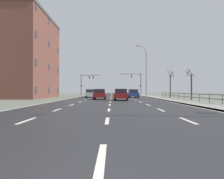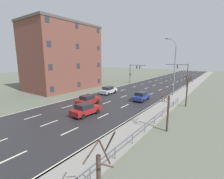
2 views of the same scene
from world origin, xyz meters
name	(u,v)px [view 2 (image 2 of 2)]	position (x,y,z in m)	size (l,w,h in m)	color
ground_plane	(142,90)	(0.00, 48.00, -0.06)	(160.00, 160.00, 0.12)	#5B6051
road_asphalt_strip	(159,84)	(0.00, 59.99, 0.01)	(14.00, 120.00, 0.03)	#232326
sidewalk_right	(190,86)	(8.43, 60.00, 0.06)	(3.00, 120.00, 0.12)	gray
guardrail	(115,151)	(9.85, 22.39, 0.71)	(0.07, 36.33, 1.00)	#515459
street_lamp_midground	(174,68)	(7.47, 45.90, 5.45)	(2.29, 0.24, 11.09)	slate
traffic_signal_right	(183,72)	(6.84, 57.17, 4.01)	(5.64, 0.36, 6.01)	#38383A
traffic_signal_left	(134,70)	(-6.65, 56.34, 3.89)	(4.97, 0.36, 5.63)	#38383A
car_distant	(88,100)	(-1.65, 31.65, 0.80)	(1.84, 4.10, 1.57)	maroon
car_mid_centre	(108,90)	(-3.86, 39.99, 0.80)	(2.00, 4.18, 1.57)	#B7B7BC
car_far_left	(141,96)	(4.05, 39.00, 0.80)	(2.02, 4.20, 1.57)	navy
car_near_right	(86,109)	(1.43, 27.98, 0.80)	(2.00, 4.18, 1.57)	maroon
brick_building	(63,57)	(-16.67, 38.92, 7.64)	(10.62, 16.79, 15.26)	brown
bare_tree_mid	(167,111)	(11.40, 29.30, 2.14)	(1.06, 1.80, 4.45)	#423328
bare_tree_far	(187,90)	(11.21, 39.73, 2.49)	(1.20, 1.17, 5.20)	#423328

